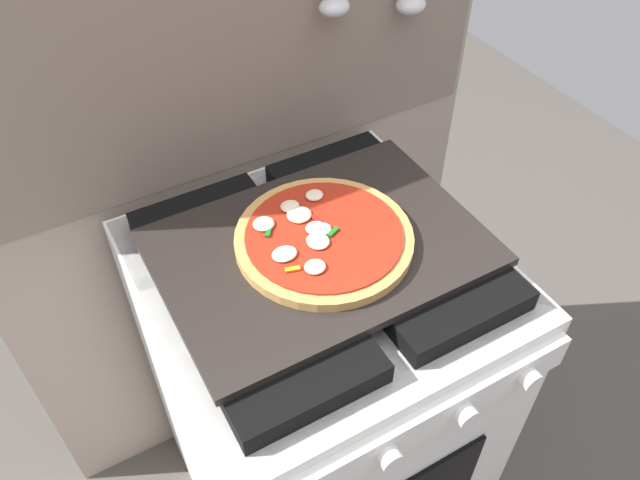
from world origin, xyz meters
The scene contains 4 objects.
kitchen_backsplash centered at (0.00, 0.33, 0.79)m, with size 1.10×0.09×1.55m.
stove centered at (0.00, 0.00, 0.45)m, with size 0.60×0.64×0.90m.
baking_tray centered at (0.00, 0.00, 0.91)m, with size 0.54×0.38×0.02m, color black.
pizza_left centered at (0.01, 0.00, 0.93)m, with size 0.30×0.30×0.03m.
Camera 1 is at (-0.37, -0.65, 1.67)m, focal length 35.36 mm.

